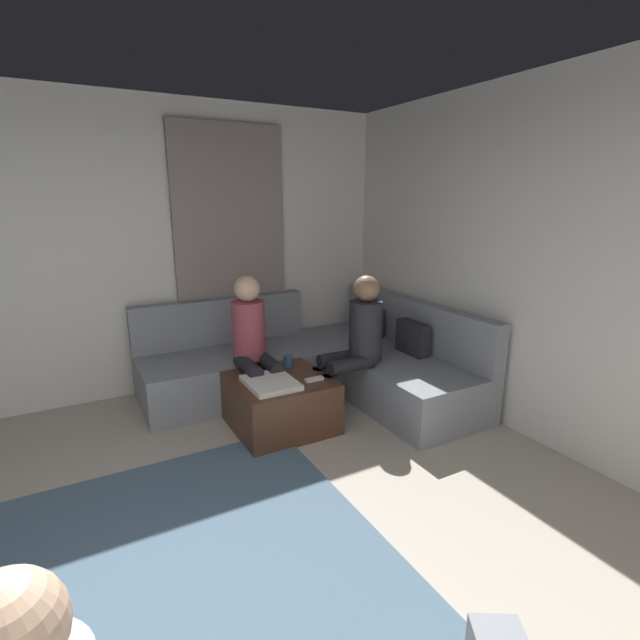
% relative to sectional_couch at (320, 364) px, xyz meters
% --- Properties ---
extents(wall_back, '(6.00, 0.12, 2.70)m').
position_rel_sectional_couch_xyz_m(wall_back, '(2.08, 1.06, 1.07)').
color(wall_back, silver).
rests_on(wall_back, ground_plane).
extents(wall_left, '(0.12, 6.00, 2.70)m').
position_rel_sectional_couch_xyz_m(wall_left, '(-0.86, -1.88, 1.07)').
color(wall_left, silver).
rests_on(wall_left, ground_plane).
extents(curtain_panel, '(0.06, 1.10, 2.50)m').
position_rel_sectional_couch_xyz_m(curtain_panel, '(-0.76, -0.58, 0.97)').
color(curtain_panel, gray).
rests_on(curtain_panel, ground_plane).
extents(area_rug, '(2.60, 2.20, 0.01)m').
position_rel_sectional_couch_xyz_m(area_rug, '(1.88, -1.78, -0.27)').
color(area_rug, slate).
rests_on(area_rug, ground_plane).
extents(sectional_couch, '(2.10, 2.55, 0.87)m').
position_rel_sectional_couch_xyz_m(sectional_couch, '(0.00, 0.00, 0.00)').
color(sectional_couch, gray).
rests_on(sectional_couch, ground_plane).
extents(ottoman, '(0.76, 0.76, 0.42)m').
position_rel_sectional_couch_xyz_m(ottoman, '(0.47, -0.63, -0.07)').
color(ottoman, '#4C2D1E').
rests_on(ottoman, ground_plane).
extents(folded_blanket, '(0.44, 0.36, 0.04)m').
position_rel_sectional_couch_xyz_m(folded_blanket, '(0.57, -0.75, 0.16)').
color(folded_blanket, white).
rests_on(folded_blanket, ottoman).
extents(coffee_mug, '(0.08, 0.08, 0.10)m').
position_rel_sectional_couch_xyz_m(coffee_mug, '(0.25, -0.45, 0.19)').
color(coffee_mug, '#334C72').
rests_on(coffee_mug, ottoman).
extents(game_remote, '(0.05, 0.15, 0.02)m').
position_rel_sectional_couch_xyz_m(game_remote, '(0.65, -0.41, 0.15)').
color(game_remote, white).
rests_on(game_remote, ottoman).
extents(person_on_couch_back, '(0.30, 0.60, 1.20)m').
position_rel_sectional_couch_xyz_m(person_on_couch_back, '(0.53, 0.06, 0.38)').
color(person_on_couch_back, black).
rests_on(person_on_couch_back, ground_plane).
extents(person_on_couch_side, '(0.60, 0.30, 1.20)m').
position_rel_sectional_couch_xyz_m(person_on_couch_side, '(0.15, -0.72, 0.38)').
color(person_on_couch_side, black).
rests_on(person_on_couch_side, ground_plane).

